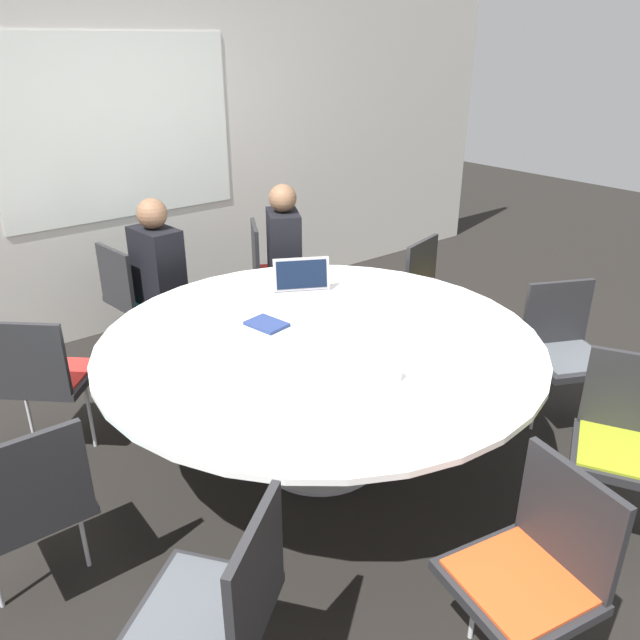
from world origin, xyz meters
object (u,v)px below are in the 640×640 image
chair_8 (436,290)px  chair_6 (627,434)px  chair_3 (29,498)px  laptop (303,288)px  spiral_notebook (267,324)px  coffee_cup (394,372)px  chair_0 (272,267)px  chair_2 (44,372)px  person_1 (160,271)px  chair_4 (221,602)px  person_0 (286,252)px  chair_7 (565,344)px  chair_1 (135,292)px  chair_5 (535,564)px

chair_8 → chair_6: bearing=54.0°
chair_3 → laptop: (1.77, 0.55, 0.28)m
chair_3 → spiral_notebook: (1.35, 0.33, 0.24)m
laptop → coffee_cup: (-0.30, -1.06, -0.01)m
chair_0 → chair_2: (-1.93, -0.63, 0.00)m
chair_0 → person_1: (-0.96, -0.06, 0.19)m
chair_4 → coffee_cup: size_ratio=9.82×
chair_3 → chair_8: bearing=10.7°
person_0 → spiral_notebook: 1.38m
chair_4 → chair_7: size_ratio=1.00×
chair_1 → coffee_cup: bearing=-0.3°
chair_2 → coffee_cup: 1.90m
chair_5 → laptop: 2.06m
chair_4 → chair_5: same height
chair_4 → coffee_cup: bearing=-17.6°
chair_3 → chair_7: same height
chair_1 → chair_5: 3.24m
chair_3 → laptop: bearing=18.4°
chair_5 → chair_4: bearing=71.7°
chair_0 → chair_5: 3.24m
chair_7 → spiral_notebook: (-1.49, 0.90, 0.24)m
chair_7 → chair_4: bearing=34.1°
chair_1 → chair_3: 2.18m
chair_3 → chair_5: bearing=-47.7°
chair_6 → spiral_notebook: bearing=1.5°
person_0 → person_1: size_ratio=1.00×
chair_4 → chair_8: size_ratio=1.00×
chair_2 → person_1: 1.14m
chair_0 → person_1: 0.98m
chair_5 → chair_7: size_ratio=1.00×
chair_1 → chair_4: bearing=-24.6°
chair_8 → laptop: bearing=-18.1°
person_1 → laptop: 1.12m
chair_5 → person_0: bearing=-7.7°
chair_0 → chair_2: same height
coffee_cup → chair_4: bearing=-161.2°
chair_3 → person_1: (1.33, 1.58, 0.19)m
coffee_cup → chair_0: bearing=69.1°
chair_2 → person_1: person_1 is taller
spiral_notebook → laptop: bearing=27.9°
chair_6 → coffee_cup: bearing=18.6°
chair_4 → person_1: bearing=31.6°
chair_3 → laptop: size_ratio=2.08×
laptop → chair_8: bearing=25.7°
chair_6 → laptop: bearing=-13.0°
chair_0 → laptop: (-0.52, -1.09, 0.28)m
person_1 → spiral_notebook: (0.02, -1.25, 0.05)m
coffee_cup → chair_5: bearing=-103.4°
chair_0 → person_0: bearing=19.1°
chair_1 → person_0: (1.02, -0.42, 0.19)m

